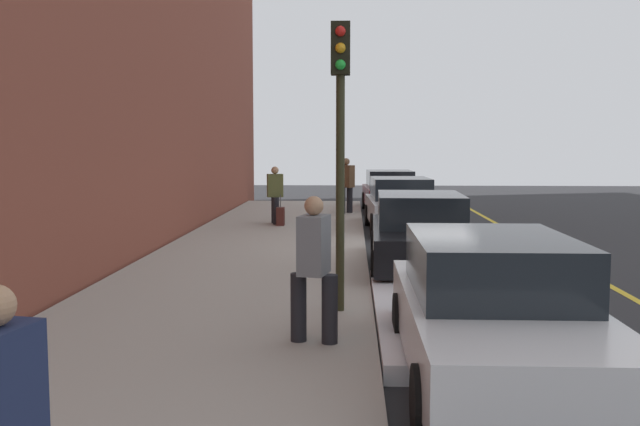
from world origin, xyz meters
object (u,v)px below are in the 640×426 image
parked_car_white (493,310)px  pedestrian_grey_coat (314,265)px  parked_car_silver (401,204)px  traffic_light_pole (340,116)px  parked_car_black (420,233)px  pedestrian_olive_coat (275,193)px  pedestrian_brown_coat (346,184)px  rolling_suitcase (281,216)px  parked_car_maroon (390,191)px

parked_car_white → pedestrian_grey_coat: 2.12m
parked_car_silver → traffic_light_pole: traffic_light_pole is taller
parked_car_black → pedestrian_olive_coat: 7.87m
parked_car_silver → traffic_light_pole: bearing=-8.3°
pedestrian_grey_coat → pedestrian_olive_coat: size_ratio=1.03×
pedestrian_brown_coat → rolling_suitcase: size_ratio=2.11×
parked_car_silver → pedestrian_grey_coat: 12.39m
pedestrian_grey_coat → traffic_light_pole: size_ratio=0.43×
pedestrian_grey_coat → rolling_suitcase: bearing=-172.4°
parked_car_maroon → pedestrian_brown_coat: size_ratio=2.35×
parked_car_black → parked_car_white: (6.43, 0.15, 0.00)m
pedestrian_grey_coat → traffic_light_pole: (-1.62, 0.27, 1.78)m
parked_car_maroon → parked_car_black: same height
parked_car_white → pedestrian_brown_coat: bearing=-174.3°
parked_car_black → parked_car_silver: bearing=179.4°
pedestrian_olive_coat → parked_car_maroon: bearing=146.7°
parked_car_silver → pedestrian_grey_coat: bearing=-8.5°
parked_car_maroon → pedestrian_brown_coat: 2.67m
pedestrian_grey_coat → rolling_suitcase: 12.28m
pedestrian_grey_coat → rolling_suitcase: pedestrian_grey_coat is taller
rolling_suitcase → parked_car_white: bearing=15.1°
pedestrian_olive_coat → pedestrian_brown_coat: (-3.40, 2.04, 0.10)m
parked_car_black → pedestrian_brown_coat: 10.53m
parked_car_maroon → parked_car_white: bearing=0.3°
parked_car_black → parked_car_white: size_ratio=0.99×
parked_car_maroon → pedestrian_grey_coat: pedestrian_grey_coat is taller
parked_car_white → parked_car_black: bearing=-178.6°
pedestrian_brown_coat → traffic_light_pole: traffic_light_pole is taller
parked_car_white → pedestrian_brown_coat: (-16.84, -1.68, 0.38)m
pedestrian_brown_coat → parked_car_maroon: bearing=143.1°
traffic_light_pole → pedestrian_grey_coat: bearing=-9.6°
rolling_suitcase → parked_car_maroon: bearing=149.8°
parked_car_maroon → pedestrian_olive_coat: size_ratio=2.61×
rolling_suitcase → pedestrian_brown_coat: bearing=154.1°
parked_car_silver → pedestrian_brown_coat: 4.04m
pedestrian_grey_coat → pedestrian_brown_coat: size_ratio=0.92×
rolling_suitcase → pedestrian_olive_coat: bearing=-153.4°
pedestrian_olive_coat → traffic_light_pole: traffic_light_pole is taller
parked_car_black → parked_car_white: 6.43m
parked_car_maroon → parked_car_black: bearing=-0.3°
parked_car_black → pedestrian_olive_coat: bearing=-153.0°
pedestrian_grey_coat → pedestrian_brown_coat: pedestrian_brown_coat is taller
parked_car_white → pedestrian_grey_coat: size_ratio=2.68×
pedestrian_grey_coat → parked_car_white: bearing=64.8°
traffic_light_pole → parked_car_silver: bearing=171.7°
pedestrian_grey_coat → pedestrian_olive_coat: (-12.54, -1.82, -0.02)m
parked_car_maroon → traffic_light_pole: size_ratio=1.11×
parked_car_white → traffic_light_pole: traffic_light_pole is taller
parked_car_silver → parked_car_black: (6.72, -0.07, 0.00)m
parked_car_white → pedestrian_brown_coat: size_ratio=2.48×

